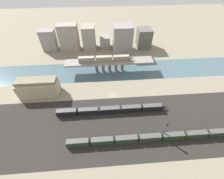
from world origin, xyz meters
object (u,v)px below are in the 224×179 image
(train_yard_mid, at_px, (112,110))
(warehouse_building, at_px, (38,87))
(train_on_bridge, at_px, (106,59))
(signal_tower, at_px, (164,130))
(train_yard_near, at_px, (164,137))

(train_yard_mid, distance_m, warehouse_building, 50.85)
(train_on_bridge, relative_size, train_yard_mid, 0.63)
(warehouse_building, distance_m, signal_tower, 80.89)
(warehouse_building, height_order, signal_tower, warehouse_building)
(train_yard_near, xyz_separation_m, signal_tower, (-0.38, 1.22, 4.13))
(train_on_bridge, bearing_deg, train_yard_mid, -87.78)
(train_on_bridge, xyz_separation_m, train_yard_mid, (1.58, -40.85, -9.48))
(train_yard_near, height_order, signal_tower, signal_tower)
(train_yard_near, bearing_deg, train_on_bridge, 114.05)
(train_on_bridge, relative_size, signal_tower, 3.46)
(warehouse_building, bearing_deg, train_on_bridge, 25.45)
(train_yard_mid, xyz_separation_m, warehouse_building, (-46.90, 19.28, 3.79))
(train_yard_near, height_order, warehouse_building, warehouse_building)
(signal_tower, bearing_deg, train_yard_mid, 144.03)
(train_on_bridge, bearing_deg, signal_tower, -65.82)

